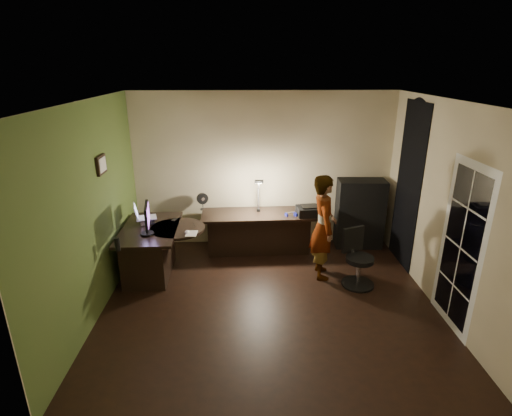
{
  "coord_description": "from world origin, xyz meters",
  "views": [
    {
      "loc": [
        -0.32,
        -4.76,
        3.11
      ],
      "look_at": [
        -0.15,
        1.05,
        1.0
      ],
      "focal_mm": 28.0,
      "sensor_mm": 36.0,
      "label": 1
    }
  ],
  "objects_px": {
    "desk_left": "(152,251)",
    "monitor": "(146,223)",
    "desk_right": "(259,233)",
    "office_chair": "(360,259)",
    "person": "(323,227)",
    "cabinet": "(360,213)"
  },
  "relations": [
    {
      "from": "cabinet",
      "to": "office_chair",
      "type": "bearing_deg",
      "value": -101.89
    },
    {
      "from": "desk_left",
      "to": "monitor",
      "type": "distance_m",
      "value": 0.62
    },
    {
      "from": "desk_right",
      "to": "office_chair",
      "type": "distance_m",
      "value": 1.84
    },
    {
      "from": "desk_left",
      "to": "monitor",
      "type": "bearing_deg",
      "value": -86.51
    },
    {
      "from": "desk_right",
      "to": "cabinet",
      "type": "relative_size",
      "value": 1.57
    },
    {
      "from": "desk_right",
      "to": "office_chair",
      "type": "xyz_separation_m",
      "value": [
        1.44,
        -1.16,
        0.07
      ]
    },
    {
      "from": "office_chair",
      "to": "person",
      "type": "height_order",
      "value": "person"
    },
    {
      "from": "cabinet",
      "to": "monitor",
      "type": "xyz_separation_m",
      "value": [
        -3.45,
        -1.2,
        0.34
      ]
    },
    {
      "from": "desk_left",
      "to": "desk_right",
      "type": "xyz_separation_m",
      "value": [
        1.67,
        0.71,
        -0.03
      ]
    },
    {
      "from": "monitor",
      "to": "office_chair",
      "type": "xyz_separation_m",
      "value": [
        3.09,
        -0.19,
        -0.52
      ]
    },
    {
      "from": "person",
      "to": "office_chair",
      "type": "bearing_deg",
      "value": -123.07
    },
    {
      "from": "cabinet",
      "to": "office_chair",
      "type": "xyz_separation_m",
      "value": [
        -0.36,
        -1.38,
        -0.18
      ]
    },
    {
      "from": "desk_left",
      "to": "cabinet",
      "type": "xyz_separation_m",
      "value": [
        3.47,
        0.94,
        0.22
      ]
    },
    {
      "from": "office_chair",
      "to": "person",
      "type": "relative_size",
      "value": 0.53
    },
    {
      "from": "cabinet",
      "to": "person",
      "type": "distance_m",
      "value": 1.38
    },
    {
      "from": "cabinet",
      "to": "person",
      "type": "bearing_deg",
      "value": -126.26
    },
    {
      "from": "desk_left",
      "to": "office_chair",
      "type": "xyz_separation_m",
      "value": [
        3.11,
        -0.44,
        0.04
      ]
    },
    {
      "from": "monitor",
      "to": "person",
      "type": "xyz_separation_m",
      "value": [
        2.59,
        0.14,
        -0.15
      ]
    },
    {
      "from": "desk_left",
      "to": "desk_right",
      "type": "relative_size",
      "value": 0.7
    },
    {
      "from": "desk_left",
      "to": "cabinet",
      "type": "distance_m",
      "value": 3.6
    },
    {
      "from": "desk_left",
      "to": "person",
      "type": "relative_size",
      "value": 0.84
    },
    {
      "from": "office_chair",
      "to": "person",
      "type": "xyz_separation_m",
      "value": [
        -0.5,
        0.32,
        0.38
      ]
    }
  ]
}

